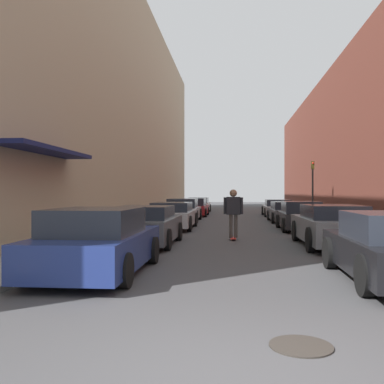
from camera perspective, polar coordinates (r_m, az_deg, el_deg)
ground at (r=22.31m, az=5.75°, el=-4.41°), size 102.03×102.03×0.00m
curb_strip_left at (r=27.36m, az=-4.65°, el=-3.47°), size 1.80×46.38×0.12m
curb_strip_right at (r=27.39m, az=16.04°, el=-3.47°), size 1.80×46.38×0.12m
building_row_left at (r=28.50m, az=-10.51°, el=11.12°), size 4.90×46.38×14.42m
building_row_right at (r=28.17m, az=21.88°, el=6.01°), size 4.90×46.38×9.34m
parked_car_left_0 at (r=9.21m, az=-12.46°, el=-6.58°), size 2.02×4.34×1.37m
parked_car_left_1 at (r=13.96m, az=-6.18°, el=-4.49°), size 2.00×4.27×1.26m
parked_car_left_2 at (r=19.88m, az=-2.59°, el=-3.17°), size 2.02×4.64×1.24m
parked_car_left_3 at (r=25.23m, az=-1.20°, el=-2.45°), size 1.97×4.40×1.33m
parked_car_left_4 at (r=30.64m, az=0.20°, el=-2.07°), size 2.06×4.62×1.28m
parked_car_left_5 at (r=36.13m, az=0.94°, el=-1.76°), size 1.85×4.74×1.26m
parked_car_right_1 at (r=14.13m, az=18.10°, el=-4.31°), size 1.98×4.63×1.31m
parked_car_right_2 at (r=19.75m, az=14.22°, el=-3.17°), size 1.86×4.08×1.30m
parked_car_right_3 at (r=25.04m, az=12.40°, el=-2.63°), size 1.86×4.63×1.16m
parked_car_right_4 at (r=31.17m, az=11.34°, el=-2.09°), size 2.05×4.63×1.18m
skateboarder at (r=15.35m, az=5.53°, el=-2.24°), size 0.69×0.78×1.80m
manhole_cover at (r=5.15m, az=14.32°, el=-19.26°), size 0.70×0.70×0.02m
traffic_light at (r=25.23m, az=15.79°, el=1.09°), size 0.16×0.22×3.35m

